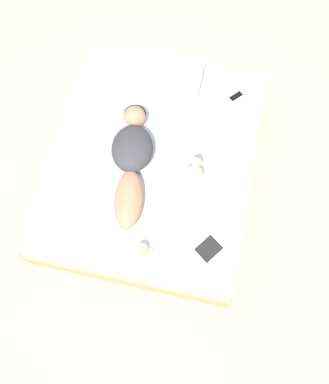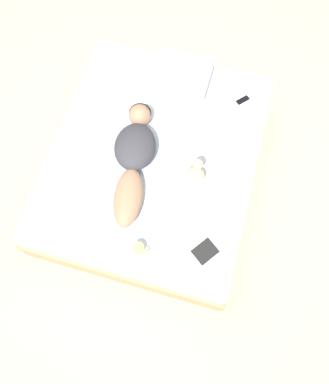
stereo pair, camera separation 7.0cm
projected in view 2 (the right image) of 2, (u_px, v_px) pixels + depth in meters
name	position (u px, v px, depth m)	size (l,w,h in m)	color
ground_plane	(155.00, 177.00, 3.81)	(12.00, 12.00, 0.00)	#B7A88E
bed	(155.00, 166.00, 3.57)	(1.85, 2.20, 0.54)	tan
person	(134.00, 155.00, 3.20)	(0.46, 1.18, 0.20)	#A37556
open_magazine	(196.00, 241.00, 3.02)	(0.53, 0.49, 0.01)	white
coffee_mug	(139.00, 249.00, 2.97)	(0.13, 0.09, 0.08)	tan
cell_phone	(243.00, 100.00, 3.51)	(0.16, 0.16, 0.01)	silver
plush_toy	(196.00, 173.00, 3.15)	(0.17, 0.18, 0.21)	#D1B289
pillow	(181.00, 75.00, 3.53)	(0.54, 0.42, 0.14)	white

